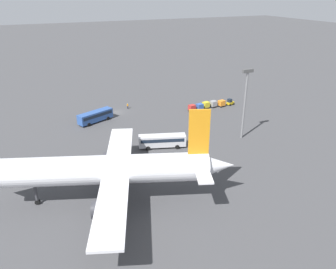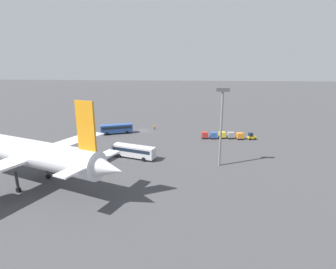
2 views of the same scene
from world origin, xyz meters
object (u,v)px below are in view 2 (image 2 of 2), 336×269
Objects in this scene: baggage_tug at (251,136)px; cargo_cart_red at (205,135)px; worker_person at (154,127)px; cargo_cart_grey at (231,135)px; airplane at (25,152)px; shuttle_bus_far at (134,151)px; cargo_cart_blue at (213,135)px; cargo_cart_yellow at (222,135)px; shuttle_bus_near at (116,128)px; cargo_cart_orange at (240,136)px.

baggage_tug is 1.19× the size of cargo_cart_red.
worker_person is 0.78× the size of cargo_cart_grey.
cargo_cart_grey is at bearing -120.09° from airplane.
shuttle_bus_far is 28.12m from cargo_cart_blue.
baggage_tug is at bearing 178.18° from cargo_cart_yellow.
cargo_cart_yellow is (-39.93, -36.04, -5.13)m from airplane.
cargo_cart_blue is (-19.84, 10.41, 0.32)m from worker_person.
shuttle_bus_near is at bearing 31.64° from worker_person.
baggage_tug is (-48.73, -35.76, -5.38)m from airplane.
shuttle_bus_near is at bearing -3.98° from cargo_cart_grey.
shuttle_bus_far is 5.04× the size of cargo_cart_orange.
shuttle_bus_near is at bearing -5.92° from cargo_cart_blue.
shuttle_bus_near is 43.02m from baggage_tug.
shuttle_bus_near is 0.94× the size of shuttle_bus_far.
cargo_cart_yellow is at bearing -6.24° from cargo_cart_orange.
airplane is 19.01× the size of cargo_cart_orange.
worker_person is (-0.77, -29.53, -0.97)m from shuttle_bus_far.
cargo_cart_red is (-28.78, 3.25, -0.67)m from shuttle_bus_near.
cargo_cart_grey is at bearing -172.49° from cargo_cart_blue.
cargo_cart_grey and cargo_cart_blue have the same top height.
cargo_cart_yellow is (8.79, -0.28, 0.25)m from baggage_tug.
cargo_cart_red is (14.14, 0.47, 0.25)m from baggage_tug.
cargo_cart_grey is 5.39m from cargo_cart_blue.
cargo_cart_blue is at bearing 7.51° from cargo_cart_grey.
airplane is at bearing 45.57° from cargo_cart_red.
baggage_tug is 6.13m from cargo_cart_grey.
airplane is 23.64m from shuttle_bus_far.
airplane is at bearing 57.97° from shuttle_bus_near.
airplane is at bearing 40.19° from cargo_cart_grey.
cargo_cart_red is at bearing 8.02° from cargo_cart_yellow.
airplane is at bearing 42.07° from cargo_cart_yellow.
cargo_cart_orange is at bearing 159.82° from worker_person.
worker_person is 26.99m from cargo_cart_grey.
airplane is at bearing 43.44° from cargo_cart_blue.
worker_person is 0.78× the size of cargo_cart_blue.
cargo_cart_orange is at bearing 152.08° from shuttle_bus_near.
cargo_cart_grey is (-36.79, 2.56, -0.67)m from shuttle_bus_near.
worker_person is at bearing -31.22° from cargo_cart_red.
cargo_cart_blue is (11.46, 0.48, 0.25)m from baggage_tug.
cargo_cart_blue is at bearing 150.62° from shuttle_bus_near.
worker_person is (-17.42, -45.70, -5.45)m from airplane.
airplane reaches higher than cargo_cart_red.
shuttle_bus_far is at bearing -116.12° from airplane.
baggage_tug reaches higher than cargo_cart_grey.
shuttle_bus_near is at bearing -6.45° from cargo_cart_red.
airplane reaches higher than cargo_cart_yellow.
cargo_cart_blue is at bearing 152.30° from worker_person.
baggage_tug is at bearing -178.08° from cargo_cart_red.
cargo_cart_blue and cargo_cart_red have the same top height.
shuttle_bus_far is 30.62m from cargo_cart_yellow.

